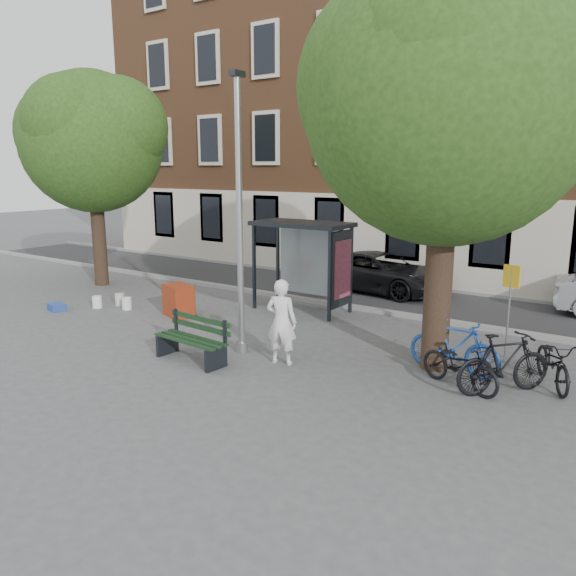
# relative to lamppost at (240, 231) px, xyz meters

# --- Properties ---
(ground) EXTENTS (90.00, 90.00, 0.00)m
(ground) POSITION_rel_lamppost_xyz_m (0.00, 0.00, -2.78)
(ground) COLOR #4C4C4F
(ground) RESTS_ON ground
(road) EXTENTS (40.00, 4.00, 0.01)m
(road) POSITION_rel_lamppost_xyz_m (0.00, 7.00, -2.78)
(road) COLOR #28282B
(road) RESTS_ON ground
(curb_near) EXTENTS (40.00, 0.25, 0.12)m
(curb_near) POSITION_rel_lamppost_xyz_m (0.00, 5.00, -2.72)
(curb_near) COLOR gray
(curb_near) RESTS_ON ground
(curb_far) EXTENTS (40.00, 0.25, 0.12)m
(curb_far) POSITION_rel_lamppost_xyz_m (0.00, 9.00, -2.72)
(curb_far) COLOR gray
(curb_far) RESTS_ON ground
(building_row) EXTENTS (30.00, 8.00, 14.00)m
(building_row) POSITION_rel_lamppost_xyz_m (0.00, 13.00, 4.22)
(building_row) COLOR brown
(building_row) RESTS_ON ground
(lamppost) EXTENTS (0.28, 0.35, 6.11)m
(lamppost) POSITION_rel_lamppost_xyz_m (0.00, 0.00, 0.00)
(lamppost) COLOR #9EA0A3
(lamppost) RESTS_ON ground
(tree_right) EXTENTS (5.76, 5.60, 8.20)m
(tree_right) POSITION_rel_lamppost_xyz_m (4.01, 1.38, 2.83)
(tree_right) COLOR black
(tree_right) RESTS_ON ground
(tree_left) EXTENTS (5.18, 4.86, 7.40)m
(tree_left) POSITION_rel_lamppost_xyz_m (-8.99, 2.88, 2.43)
(tree_left) COLOR black
(tree_left) RESTS_ON ground
(bus_shelter) EXTENTS (2.85, 1.45, 2.62)m
(bus_shelter) POSITION_rel_lamppost_xyz_m (-0.61, 4.11, -0.87)
(bus_shelter) COLOR #1E2328
(bus_shelter) RESTS_ON ground
(painter) EXTENTS (0.76, 0.59, 1.86)m
(painter) POSITION_rel_lamppost_xyz_m (1.20, -0.11, -1.86)
(painter) COLOR white
(painter) RESTS_ON ground
(bench) EXTENTS (1.89, 0.74, 0.95)m
(bench) POSITION_rel_lamppost_xyz_m (-0.50, -1.08, -2.35)
(bench) COLOR #1E2328
(bench) RESTS_ON ground
(bike_a) EXTENTS (1.87, 1.20, 0.93)m
(bike_a) POSITION_rel_lamppost_xyz_m (4.80, 0.69, -2.32)
(bike_a) COLOR black
(bike_a) RESTS_ON ground
(bike_b) EXTENTS (1.96, 0.67, 1.16)m
(bike_b) POSITION_rel_lamppost_xyz_m (4.44, 1.40, -2.20)
(bike_b) COLOR #1B4296
(bike_b) RESTS_ON ground
(bike_c) EXTENTS (1.40, 1.92, 0.96)m
(bike_c) POSITION_rel_lamppost_xyz_m (6.24, 1.84, -2.30)
(bike_c) COLOR black
(bike_c) RESTS_ON ground
(bike_d) EXTENTS (1.68, 1.85, 1.17)m
(bike_d) POSITION_rel_lamppost_xyz_m (5.54, 0.90, -2.20)
(bike_d) COLOR black
(bike_d) RESTS_ON ground
(car_dark) EXTENTS (4.95, 2.61, 1.33)m
(car_dark) POSITION_rel_lamppost_xyz_m (-0.26, 7.68, -2.12)
(car_dark) COLOR black
(car_dark) RESTS_ON ground
(red_stand) EXTENTS (1.04, 0.86, 0.90)m
(red_stand) POSITION_rel_lamppost_xyz_m (-3.50, 1.44, -2.33)
(red_stand) COLOR maroon
(red_stand) RESTS_ON ground
(blue_crate) EXTENTS (0.63, 0.53, 0.20)m
(blue_crate) POSITION_rel_lamppost_xyz_m (-6.95, -0.17, -2.68)
(blue_crate) COLOR #204296
(blue_crate) RESTS_ON ground
(bucket_a) EXTENTS (0.33, 0.33, 0.36)m
(bucket_a) POSITION_rel_lamppost_xyz_m (-6.22, 0.71, -2.60)
(bucket_a) COLOR white
(bucket_a) RESTS_ON ground
(bucket_b) EXTENTS (0.32, 0.32, 0.36)m
(bucket_b) POSITION_rel_lamppost_xyz_m (-5.95, 1.34, -2.60)
(bucket_b) COLOR silver
(bucket_b) RESTS_ON ground
(bucket_c) EXTENTS (0.30, 0.30, 0.36)m
(bucket_c) POSITION_rel_lamppost_xyz_m (-5.34, 1.10, -2.60)
(bucket_c) COLOR white
(bucket_c) RESTS_ON ground
(notice_sign) EXTENTS (0.36, 0.12, 2.13)m
(notice_sign) POSITION_rel_lamppost_xyz_m (5.12, 2.80, -1.20)
(notice_sign) COLOR #9EA0A3
(notice_sign) RESTS_ON ground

